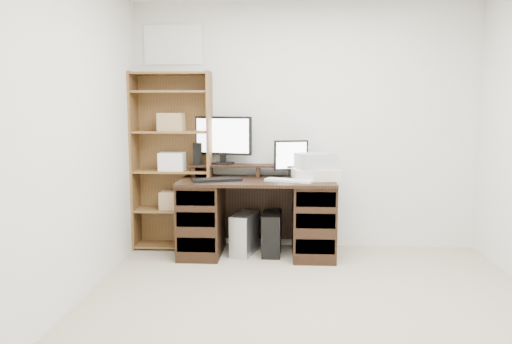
# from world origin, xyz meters

# --- Properties ---
(room) EXTENTS (3.54, 4.04, 2.54)m
(room) POSITION_xyz_m (-0.00, 0.00, 1.25)
(room) COLOR #B5A88C
(room) RESTS_ON ground
(desk) EXTENTS (1.50, 0.70, 0.75)m
(desk) POSITION_xyz_m (-0.47, 1.64, 0.39)
(desk) COLOR black
(desk) RESTS_ON ground
(riser_shelf) EXTENTS (1.40, 0.22, 0.12)m
(riser_shelf) POSITION_xyz_m (-0.47, 1.85, 0.84)
(riser_shelf) COLOR black
(riser_shelf) RESTS_ON desk
(monitor_wide) EXTENTS (0.60, 0.22, 0.49)m
(monitor_wide) POSITION_xyz_m (-0.84, 1.90, 1.14)
(monitor_wide) COLOR black
(monitor_wide) RESTS_ON riser_shelf
(monitor_small) EXTENTS (0.34, 0.16, 0.37)m
(monitor_small) POSITION_xyz_m (-0.14, 1.77, 0.95)
(monitor_small) COLOR black
(monitor_small) RESTS_ON desk
(speaker) EXTENTS (0.10, 0.10, 0.22)m
(speaker) POSITION_xyz_m (-1.10, 1.87, 0.98)
(speaker) COLOR black
(speaker) RESTS_ON riser_shelf
(keyboard_black) EXTENTS (0.49, 0.30, 0.03)m
(keyboard_black) POSITION_xyz_m (-0.85, 1.51, 0.76)
(keyboard_black) COLOR black
(keyboard_black) RESTS_ON desk
(keyboard_white) EXTENTS (0.47, 0.29, 0.02)m
(keyboard_white) POSITION_xyz_m (-0.16, 1.52, 0.76)
(keyboard_white) COLOR white
(keyboard_white) RESTS_ON desk
(mouse) EXTENTS (0.11, 0.09, 0.04)m
(mouse) POSITION_xyz_m (0.05, 1.54, 0.77)
(mouse) COLOR silver
(mouse) RESTS_ON desk
(printer) EXTENTS (0.48, 0.38, 0.11)m
(printer) POSITION_xyz_m (0.09, 1.65, 0.80)
(printer) COLOR beige
(printer) RESTS_ON desk
(basket) EXTENTS (0.42, 0.36, 0.15)m
(basket) POSITION_xyz_m (0.09, 1.65, 0.93)
(basket) COLOR #A1A7AC
(basket) RESTS_ON printer
(tower_silver) EXTENTS (0.28, 0.44, 0.41)m
(tower_silver) POSITION_xyz_m (-0.60, 1.65, 0.20)
(tower_silver) COLOR #ADAFB4
(tower_silver) RESTS_ON ground
(tower_black) EXTENTS (0.19, 0.42, 0.42)m
(tower_black) POSITION_xyz_m (-0.33, 1.66, 0.21)
(tower_black) COLOR black
(tower_black) RESTS_ON ground
(bookshelf) EXTENTS (0.80, 0.30, 1.80)m
(bookshelf) POSITION_xyz_m (-1.35, 1.86, 0.92)
(bookshelf) COLOR brown
(bookshelf) RESTS_ON ground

